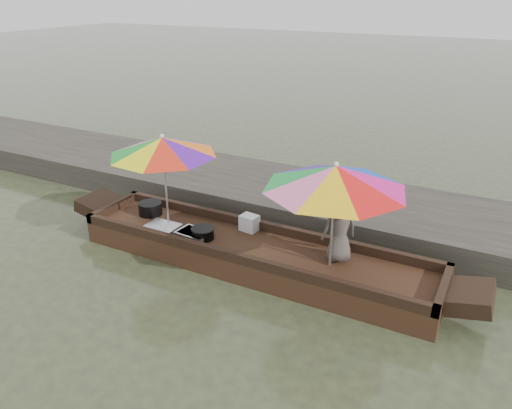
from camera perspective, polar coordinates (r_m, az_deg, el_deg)
The scene contains 11 objects.
water at distance 7.84m, azimuth -0.34°, elevation -6.96°, with size 80.00×80.00×0.00m, color #333827.
dock at distance 9.51m, azimuth 5.89°, elevation 0.40°, with size 22.00×2.20×0.50m, color #2D2B26.
boat_hull at distance 7.75m, azimuth -0.35°, elevation -5.85°, with size 5.67×1.20×0.35m, color #412518.
cooking_pot at distance 8.84m, azimuth -11.97°, elevation -0.44°, with size 0.41×0.41×0.21m, color black.
tray_crayfish at distance 7.96m, azimuth -7.10°, elevation -3.41°, with size 0.54×0.37×0.09m, color silver.
tray_scallop at distance 8.32m, azimuth -10.59°, elevation -2.50°, with size 0.54×0.37×0.06m, color silver.
charcoal_grill at distance 7.89m, azimuth -6.09°, elevation -3.32°, with size 0.35×0.35×0.16m, color black.
supply_bag at distance 8.08m, azimuth -0.76°, elevation -2.12°, with size 0.28×0.22×0.26m, color silver.
vendor at distance 7.15m, azimuth 9.54°, elevation -2.70°, with size 0.50×0.33×1.02m, color #4F4742.
umbrella_bow at distance 8.15m, azimuth -10.32°, elevation 2.66°, with size 1.72×1.72×1.55m, color orange, non-canonical shape.
umbrella_stern at distance 6.88m, azimuth 8.76°, elevation -1.28°, with size 1.97×1.97×1.55m, color #E51484, non-canonical shape.
Camera 1 is at (3.17, -5.94, 4.02)m, focal length 35.00 mm.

